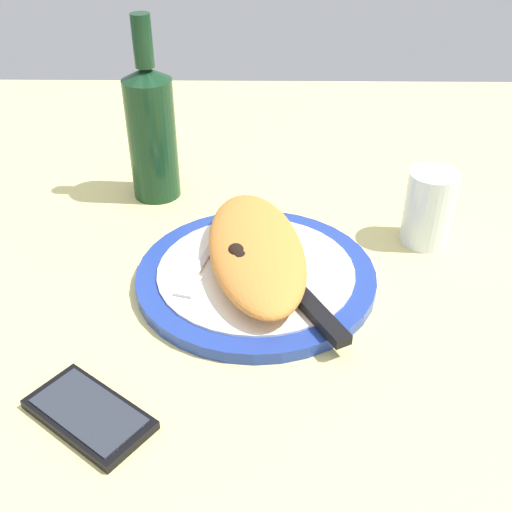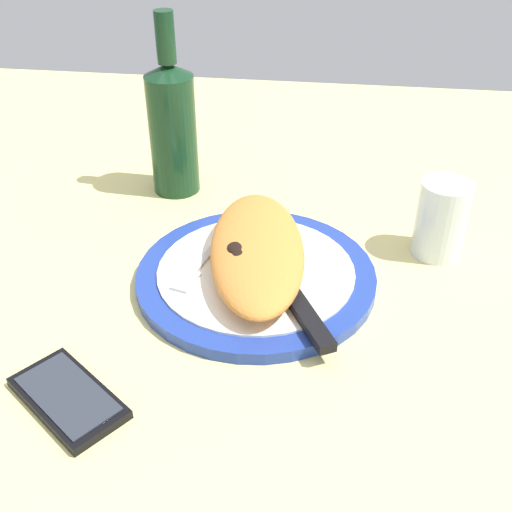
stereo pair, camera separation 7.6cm
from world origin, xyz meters
The scene contains 8 objects.
ground_plane centered at (0.00, 0.00, -1.50)cm, with size 150.00×150.00×3.00cm, color #E5D684.
plate centered at (0.00, 0.00, 0.89)cm, with size 29.74×29.74×1.86cm.
calzone centered at (-0.99, -0.26, 4.13)cm, with size 28.20×15.43×4.52cm.
fork centered at (-0.39, -6.94, 2.06)cm, with size 15.73×5.40×0.40cm.
knife centered at (6.58, 5.59, 2.36)cm, with size 22.00×12.78×1.20cm.
smartphone centered at (22.13, -15.72, 0.56)cm, with size 12.74×13.95×1.16cm.
water_glass centered at (-9.66, 22.89, 4.47)cm, with size 6.56×6.56×10.35cm.
wine_bottle centered at (-22.46, -15.56, 10.56)cm, with size 7.14×7.14×26.89cm.
Camera 1 is at (62.32, 0.84, 46.83)cm, focal length 43.62 mm.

